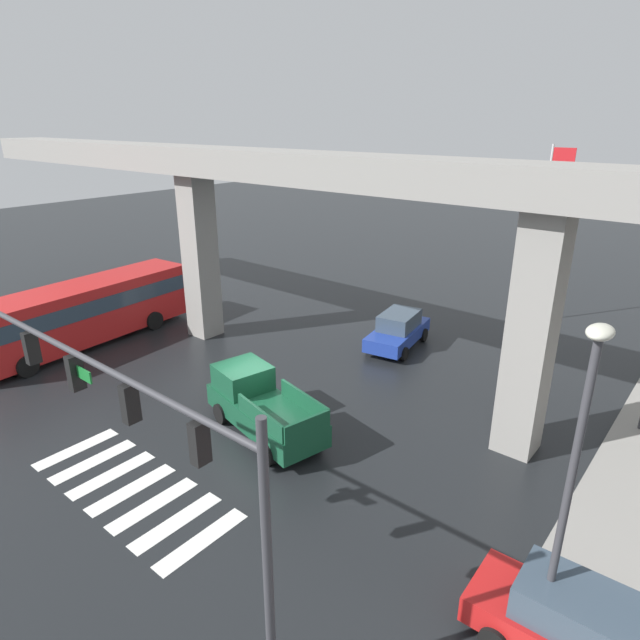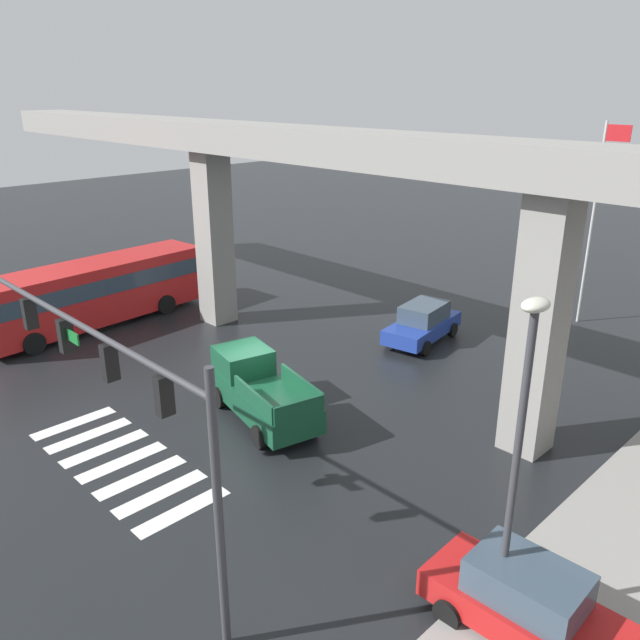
% 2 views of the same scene
% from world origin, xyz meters
% --- Properties ---
extents(ground_plane, '(120.00, 120.00, 0.00)m').
position_xyz_m(ground_plane, '(0.00, 0.00, 0.00)').
color(ground_plane, black).
extents(crosswalk_stripes, '(7.15, 2.80, 0.01)m').
position_xyz_m(crosswalk_stripes, '(-0.00, -5.24, 0.01)').
color(crosswalk_stripes, silver).
rests_on(crosswalk_stripes, ground).
extents(elevated_overpass, '(51.75, 2.52, 9.26)m').
position_xyz_m(elevated_overpass, '(0.00, 4.25, 7.98)').
color(elevated_overpass, gray).
rests_on(elevated_overpass, ground).
extents(sidewalk_east, '(4.00, 36.00, 0.15)m').
position_xyz_m(sidewalk_east, '(12.37, 2.00, 0.07)').
color(sidewalk_east, gray).
rests_on(sidewalk_east, ground).
extents(pickup_truck, '(5.40, 2.99, 2.08)m').
position_xyz_m(pickup_truck, '(0.63, -0.40, 0.99)').
color(pickup_truck, '#14472D').
rests_on(pickup_truck, ground).
extents(city_bus, '(3.40, 10.96, 2.99)m').
position_xyz_m(city_bus, '(-11.69, -0.15, 1.72)').
color(city_bus, red).
rests_on(city_bus, ground).
extents(sedan_red, '(4.35, 2.06, 1.72)m').
position_xyz_m(sedan_red, '(11.78, -2.49, 0.85)').
color(sedan_red, red).
rests_on(sedan_red, ground).
extents(sedan_blue, '(2.48, 4.53, 1.72)m').
position_xyz_m(sedan_blue, '(0.45, 9.12, 0.85)').
color(sedan_blue, '#1E3899').
rests_on(sedan_blue, ground).
extents(traffic_signal_mast, '(10.89, 0.32, 6.20)m').
position_xyz_m(traffic_signal_mast, '(3.94, -6.98, 4.68)').
color(traffic_signal_mast, '#38383D').
rests_on(traffic_signal_mast, ground).
extents(street_lamp_near_corner, '(0.44, 0.70, 7.24)m').
position_xyz_m(street_lamp_near_corner, '(11.17, -2.52, 4.56)').
color(street_lamp_near_corner, '#38383D').
rests_on(street_lamp_near_corner, ground).
extents(flagpole, '(1.16, 0.12, 9.29)m').
position_xyz_m(flagpole, '(4.32, 16.49, 5.42)').
color(flagpole, silver).
rests_on(flagpole, ground).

